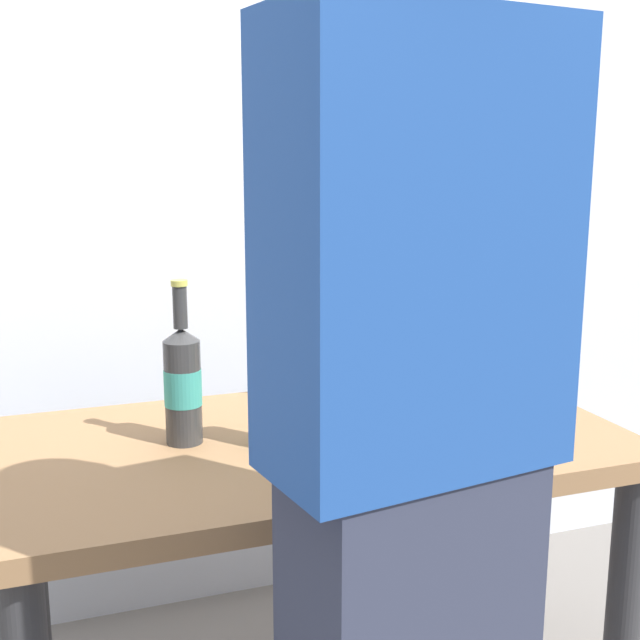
{
  "coord_description": "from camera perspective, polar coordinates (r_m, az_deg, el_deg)",
  "views": [
    {
      "loc": [
        -0.54,
        -1.56,
        1.33
      ],
      "look_at": [
        0.01,
        0.0,
        0.99
      ],
      "focal_mm": 45.76,
      "sensor_mm": 36.0,
      "label": 1
    }
  ],
  "objects": [
    {
      "name": "desk",
      "position": [
        1.8,
        -0.43,
        -11.7
      ],
      "size": [
        1.31,
        0.71,
        0.74
      ],
      "color": "olive",
      "rests_on": "ground"
    },
    {
      "name": "laptop",
      "position": [
        1.91,
        3.68,
        -4.81
      ],
      "size": [
        0.38,
        0.35,
        0.23
      ],
      "color": "#B7BABC",
      "rests_on": "desk"
    },
    {
      "name": "beer_bottle_brown",
      "position": [
        1.7,
        -9.58,
        -4.34
      ],
      "size": [
        0.08,
        0.08,
        0.34
      ],
      "color": "#333333",
      "rests_on": "desk"
    },
    {
      "name": "beer_bottle_dark",
      "position": [
        1.66,
        -3.34,
        -4.82
      ],
      "size": [
        0.08,
        0.08,
        0.32
      ],
      "color": "#1E5123",
      "rests_on": "desk"
    },
    {
      "name": "person_figure",
      "position": [
        1.14,
        6.45,
        -10.35
      ],
      "size": [
        0.42,
        0.32,
        1.74
      ],
      "color": "#2D3347",
      "rests_on": "ground"
    },
    {
      "name": "back_wall",
      "position": [
        2.35,
        -6.44,
        10.99
      ],
      "size": [
        6.0,
        0.1,
        2.6
      ],
      "primitive_type": "cube",
      "color": "silver",
      "rests_on": "ground"
    }
  ]
}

